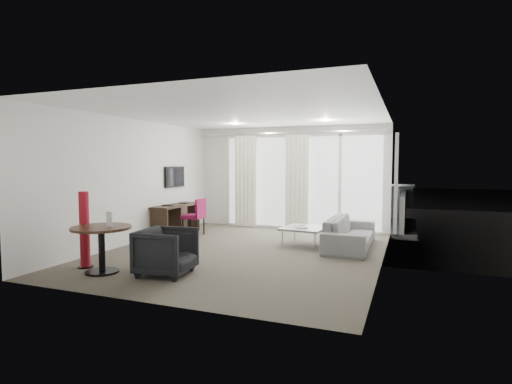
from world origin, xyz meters
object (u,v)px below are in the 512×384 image
(red_lamp, at_px, (85,230))
(rattan_chair_a, at_px, (329,209))
(desk, at_px, (176,219))
(round_table, at_px, (102,250))
(tub_armchair, at_px, (166,252))
(coffee_table, at_px, (304,236))
(desk_chair, at_px, (193,217))
(rattan_chair_b, at_px, (356,210))
(sofa, at_px, (350,233))

(red_lamp, relative_size, rattan_chair_a, 1.35)
(desk, distance_m, round_table, 3.39)
(tub_armchair, xyz_separation_m, coffee_table, (1.40, 2.87, -0.17))
(desk_chair, distance_m, rattan_chair_a, 3.72)
(red_lamp, distance_m, tub_armchair, 1.50)
(coffee_table, bearing_deg, red_lamp, -134.01)
(desk, xyz_separation_m, rattan_chair_b, (3.81, 2.92, 0.06))
(red_lamp, height_order, tub_armchair, red_lamp)
(round_table, distance_m, tub_armchair, 1.02)
(rattan_chair_a, bearing_deg, red_lamp, -101.86)
(coffee_table, distance_m, rattan_chair_a, 2.78)
(desk, bearing_deg, rattan_chair_a, 39.55)
(desk_chair, xyz_separation_m, rattan_chair_b, (3.35, 2.92, -0.02))
(desk_chair, bearing_deg, round_table, -85.41)
(desk_chair, distance_m, sofa, 3.60)
(sofa, bearing_deg, desk, 89.29)
(desk, xyz_separation_m, rattan_chair_a, (3.13, 2.59, 0.10))
(round_table, height_order, rattan_chair_b, rattan_chair_b)
(round_table, height_order, rattan_chair_a, rattan_chair_a)
(red_lamp, bearing_deg, desk, 95.16)
(desk, bearing_deg, rattan_chair_b, 37.48)
(coffee_table, height_order, rattan_chair_b, rattan_chair_b)
(sofa, xyz_separation_m, rattan_chair_a, (-0.93, 2.64, 0.15))
(desk_chair, xyz_separation_m, tub_armchair, (1.30, -3.05, -0.08))
(desk_chair, height_order, sofa, desk_chair)
(desk_chair, xyz_separation_m, round_table, (0.31, -3.30, -0.08))
(round_table, relative_size, red_lamp, 0.73)
(rattan_chair_a, relative_size, rattan_chair_b, 1.10)
(desk, bearing_deg, round_table, -76.94)
(round_table, height_order, tub_armchair, round_table)
(desk, height_order, red_lamp, red_lamp)
(desk_chair, distance_m, coffee_table, 2.71)
(sofa, height_order, rattan_chair_b, rattan_chair_b)
(coffee_table, height_order, rattan_chair_a, rattan_chair_a)
(rattan_chair_a, bearing_deg, coffee_table, -74.98)
(coffee_table, distance_m, sofa, 0.92)
(round_table, relative_size, rattan_chair_a, 0.98)
(rattan_chair_a, bearing_deg, desk, -125.90)
(desk, xyz_separation_m, tub_armchair, (1.76, -3.05, 0.00))
(desk, height_order, desk_chair, desk_chair)
(red_lamp, distance_m, rattan_chair_b, 7.02)
(tub_armchair, height_order, sofa, tub_armchair)
(desk, distance_m, red_lamp, 3.17)
(tub_armchair, distance_m, coffee_table, 3.20)
(desk_chair, bearing_deg, coffee_table, -4.46)
(desk_chair, xyz_separation_m, sofa, (3.60, -0.05, -0.13))
(red_lamp, distance_m, coffee_table, 4.15)
(desk, height_order, tub_armchair, tub_armchair)
(red_lamp, height_order, sofa, red_lamp)
(tub_armchair, distance_m, rattan_chair_a, 5.80)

